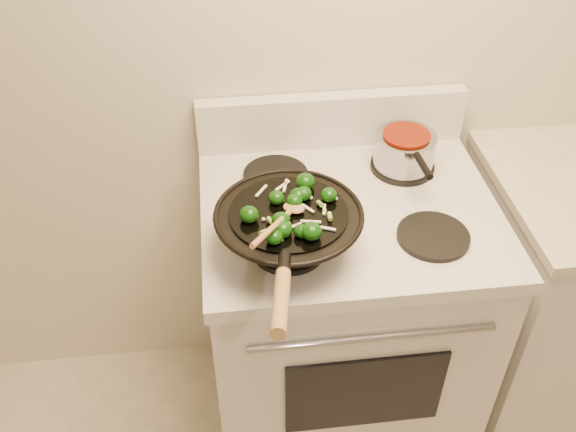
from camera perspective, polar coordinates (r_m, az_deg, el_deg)
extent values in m
plane|color=beige|center=(1.79, 5.76, 17.34)|extent=(3.50, 0.00, 3.50)
cube|color=silver|center=(2.03, 4.66, -9.68)|extent=(0.76, 0.64, 0.88)
cube|color=silver|center=(1.71, 5.46, 0.38)|extent=(0.78, 0.66, 0.04)
cube|color=silver|center=(1.89, 3.89, 8.52)|extent=(0.78, 0.05, 0.16)
cylinder|color=#94969C|center=(1.56, 7.54, -10.72)|extent=(0.60, 0.02, 0.02)
cube|color=black|center=(1.75, 6.85, -15.38)|extent=(0.42, 0.01, 0.28)
cylinder|color=black|center=(1.55, 0.06, -2.86)|extent=(0.18, 0.18, 0.01)
cylinder|color=black|center=(1.62, 12.78, -1.76)|extent=(0.18, 0.18, 0.01)
cylinder|color=black|center=(1.78, -1.10, 3.67)|extent=(0.18, 0.18, 0.01)
cylinder|color=black|center=(1.84, 10.12, 4.40)|extent=(0.18, 0.18, 0.01)
torus|color=black|center=(1.48, 0.06, 0.18)|extent=(0.35, 0.35, 0.01)
cylinder|color=black|center=(1.48, 0.06, 0.26)|extent=(0.28, 0.28, 0.01)
cylinder|color=black|center=(1.32, -0.35, -4.33)|extent=(0.04, 0.06, 0.03)
cylinder|color=#A1753F|center=(1.22, -0.64, -7.62)|extent=(0.06, 0.19, 0.06)
ellipsoid|color=#0D3608|center=(1.39, -1.23, -1.87)|extent=(0.04, 0.04, 0.03)
cylinder|color=#4A7429|center=(1.40, -0.76, -2.12)|extent=(0.02, 0.02, 0.02)
ellipsoid|color=#0D3608|center=(1.40, 2.09, -1.37)|extent=(0.05, 0.05, 0.04)
ellipsoid|color=#0D3608|center=(1.48, 0.57, 1.35)|extent=(0.04, 0.04, 0.03)
ellipsoid|color=#0D3608|center=(1.40, -0.48, -1.18)|extent=(0.04, 0.04, 0.04)
cylinder|color=#4A7429|center=(1.41, 0.05, -1.49)|extent=(0.02, 0.02, 0.01)
ellipsoid|color=#0D3608|center=(1.51, 1.39, 2.01)|extent=(0.04, 0.04, 0.03)
ellipsoid|color=#0D3608|center=(1.50, 3.64, 1.89)|extent=(0.04, 0.04, 0.03)
ellipsoid|color=#0D3608|center=(1.49, -1.04, 1.65)|extent=(0.04, 0.04, 0.03)
cylinder|color=#4A7429|center=(1.50, -0.61, 1.41)|extent=(0.02, 0.02, 0.01)
ellipsoid|color=#0D3608|center=(1.41, 1.21, -1.34)|extent=(0.04, 0.04, 0.03)
ellipsoid|color=#0D3608|center=(1.54, 1.54, 3.08)|extent=(0.05, 0.05, 0.04)
ellipsoid|color=#0D3608|center=(1.45, -3.49, 0.14)|extent=(0.04, 0.04, 0.04)
cylinder|color=#4A7429|center=(1.45, -2.95, -0.17)|extent=(0.02, 0.01, 0.01)
ellipsoid|color=#0D3608|center=(1.43, -0.64, -0.37)|extent=(0.04, 0.04, 0.04)
ellipsoid|color=#0D3608|center=(1.50, 0.90, 1.87)|extent=(0.04, 0.04, 0.03)
cube|color=white|center=(1.43, 0.51, -0.92)|extent=(0.04, 0.02, 0.00)
cube|color=white|center=(1.52, 3.82, 1.67)|extent=(0.03, 0.02, 0.00)
cube|color=white|center=(1.55, -0.24, 2.73)|extent=(0.02, 0.05, 0.00)
cube|color=white|center=(1.43, 3.45, -1.10)|extent=(0.04, 0.02, 0.00)
cube|color=white|center=(1.45, -0.41, -0.33)|extent=(0.03, 0.04, 0.00)
cube|color=white|center=(1.51, -0.95, 1.63)|extent=(0.01, 0.05, 0.00)
cube|color=white|center=(1.55, -0.49, 2.72)|extent=(0.04, 0.04, 0.00)
cube|color=white|center=(1.42, -0.41, -1.30)|extent=(0.03, 0.02, 0.00)
cube|color=white|center=(1.48, 3.24, 0.59)|extent=(0.01, 0.04, 0.00)
cube|color=white|center=(1.53, 1.31, 2.10)|extent=(0.02, 0.03, 0.00)
cube|color=white|center=(1.54, -2.39, 2.25)|extent=(0.03, 0.04, 0.00)
cube|color=white|center=(1.45, 2.05, -0.50)|extent=(0.05, 0.02, 0.00)
cube|color=white|center=(1.48, 1.77, 0.69)|extent=(0.03, 0.03, 0.00)
cylinder|color=#73AC37|center=(1.44, -1.58, -0.43)|extent=(0.02, 0.03, 0.02)
cylinder|color=#73AC37|center=(1.47, -3.54, 0.54)|extent=(0.03, 0.02, 0.02)
cylinder|color=#73AC37|center=(1.46, 3.73, -0.04)|extent=(0.02, 0.02, 0.01)
cylinder|color=#73AC37|center=(1.49, 2.85, 1.11)|extent=(0.02, 0.02, 0.02)
cylinder|color=#73AC37|center=(1.50, 0.71, 1.62)|extent=(0.02, 0.03, 0.01)
cylinder|color=#73AC37|center=(1.44, -0.18, -0.32)|extent=(0.02, 0.01, 0.02)
cylinder|color=#73AC37|center=(1.41, -2.26, -1.47)|extent=(0.03, 0.01, 0.02)
sphere|color=beige|center=(1.49, 1.33, 0.83)|extent=(0.01, 0.01, 0.01)
sphere|color=beige|center=(1.48, 3.29, 0.50)|extent=(0.01, 0.01, 0.01)
sphere|color=beige|center=(1.45, -2.20, -0.30)|extent=(0.01, 0.01, 0.01)
sphere|color=beige|center=(1.51, 2.05, 1.64)|extent=(0.01, 0.01, 0.01)
ellipsoid|color=#A1753F|center=(1.47, 0.52, 0.74)|extent=(0.06, 0.06, 0.01)
cylinder|color=#A1753F|center=(1.38, -1.26, -0.93)|extent=(0.12, 0.19, 0.07)
cylinder|color=#94969C|center=(1.81, 10.31, 5.78)|extent=(0.17, 0.17, 0.09)
cylinder|color=#631204|center=(1.79, 10.50, 7.10)|extent=(0.13, 0.13, 0.01)
cylinder|color=black|center=(1.69, 11.93, 4.39)|extent=(0.03, 0.10, 0.02)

